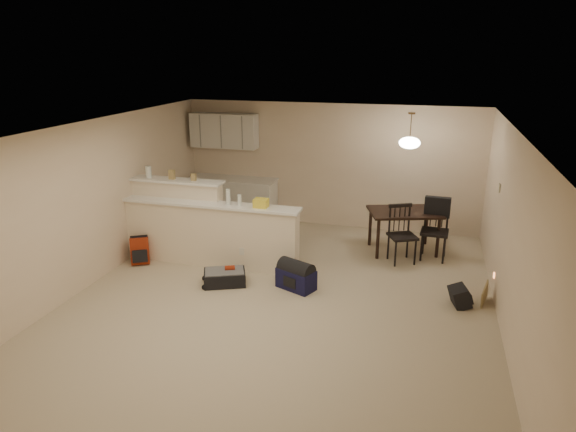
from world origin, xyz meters
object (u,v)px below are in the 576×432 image
(pendant_lamp, at_px, (410,142))
(dining_table, at_px, (404,216))
(dining_chair_near, at_px, (403,235))
(navy_duffel, at_px, (296,279))
(dining_chair_far, at_px, (435,230))
(red_backpack, at_px, (140,251))
(black_daypack, at_px, (460,297))
(suitcase, at_px, (225,278))

(pendant_lamp, bearing_deg, dining_table, 90.00)
(pendant_lamp, height_order, dining_chair_near, pendant_lamp)
(pendant_lamp, bearing_deg, navy_duffel, -126.14)
(dining_chair_near, xyz_separation_m, dining_chair_far, (0.52, 0.30, 0.03))
(dining_chair_far, distance_m, red_backpack, 5.07)
(dining_table, xyz_separation_m, black_daypack, (0.93, -1.92, -0.53))
(dining_table, relative_size, navy_duffel, 2.46)
(dining_table, bearing_deg, dining_chair_near, -106.87)
(dining_table, height_order, red_backpack, dining_table)
(dining_chair_near, xyz_separation_m, navy_duffel, (-1.48, -1.49, -0.34))
(pendant_lamp, bearing_deg, suitcase, -140.09)
(dining_table, distance_m, black_daypack, 2.20)
(dining_table, xyz_separation_m, suitcase, (-2.58, -2.16, -0.56))
(suitcase, distance_m, black_daypack, 3.51)
(dining_chair_far, height_order, black_daypack, dining_chair_far)
(dining_chair_near, xyz_separation_m, red_backpack, (-4.30, -1.26, -0.27))
(black_daypack, bearing_deg, navy_duffel, 77.45)
(red_backpack, relative_size, navy_duffel, 0.79)
(suitcase, bearing_deg, dining_chair_near, 8.76)
(red_backpack, bearing_deg, dining_chair_near, -13.16)
(pendant_lamp, height_order, navy_duffel, pendant_lamp)
(dining_chair_far, relative_size, suitcase, 1.65)
(navy_duffel, bearing_deg, red_backpack, -160.78)
(red_backpack, bearing_deg, dining_chair_far, -11.58)
(pendant_lamp, bearing_deg, red_backpack, -157.46)
(red_backpack, height_order, navy_duffel, red_backpack)
(dining_table, distance_m, suitcase, 3.41)
(navy_duffel, relative_size, black_daypack, 1.81)
(dining_table, distance_m, pendant_lamp, 1.32)
(navy_duffel, distance_m, black_daypack, 2.39)
(dining_table, bearing_deg, red_backpack, -176.04)
(dining_table, bearing_deg, suitcase, -158.67)
(pendant_lamp, relative_size, navy_duffel, 1.07)
(pendant_lamp, xyz_separation_m, dining_chair_near, (0.02, -0.52, -1.49))
(dining_table, relative_size, dining_chair_near, 1.42)
(black_daypack, bearing_deg, dining_chair_far, -1.79)
(dining_table, height_order, dining_chair_near, dining_chair_near)
(dining_chair_far, height_order, suitcase, dining_chair_far)
(suitcase, xyz_separation_m, navy_duffel, (1.11, 0.15, 0.05))
(red_backpack, xyz_separation_m, navy_duffel, (2.82, -0.23, -0.07))
(pendant_lamp, bearing_deg, black_daypack, -64.26)
(pendant_lamp, distance_m, navy_duffel, 3.09)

